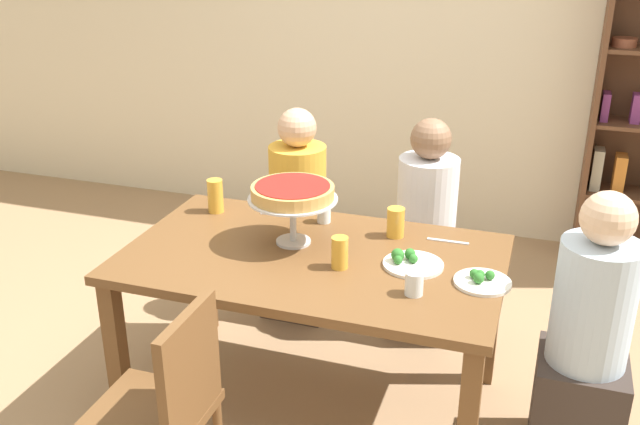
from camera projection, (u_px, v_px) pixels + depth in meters
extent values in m
plane|color=#9E7A56|center=(313.00, 400.00, 3.25)|extent=(12.00, 12.00, 0.00)
cube|color=beige|center=(422.00, 22.00, 4.63)|extent=(8.00, 0.12, 2.80)
cube|color=brown|center=(312.00, 259.00, 2.97)|extent=(1.57, 0.93, 0.04)
cube|color=brown|center=(117.00, 355.00, 2.97)|extent=(0.07, 0.07, 0.70)
cube|color=brown|center=(206.00, 270.00, 3.68)|extent=(0.07, 0.07, 0.70)
cube|color=brown|center=(491.00, 316.00, 3.26)|extent=(0.07, 0.07, 0.70)
cube|color=brown|center=(598.00, 87.00, 4.23)|extent=(0.03, 0.30, 2.20)
cube|color=#B2A88E|center=(597.00, 169.00, 4.41)|extent=(0.06, 0.13, 0.26)
cube|color=orange|center=(619.00, 173.00, 4.38)|extent=(0.07, 0.13, 0.23)
cube|color=#7A3370|center=(605.00, 106.00, 4.26)|extent=(0.04, 0.13, 0.17)
cube|color=#7A3370|center=(636.00, 108.00, 4.21)|extent=(0.05, 0.10, 0.17)
cylinder|color=brown|center=(624.00, 42.00, 4.10)|extent=(0.14, 0.14, 0.05)
cube|color=#382D28|center=(422.00, 289.00, 3.75)|extent=(0.34, 0.34, 0.45)
cylinder|color=silver|center=(427.00, 206.00, 3.56)|extent=(0.30, 0.30, 0.50)
sphere|color=#846047|center=(431.00, 139.00, 3.43)|extent=(0.20, 0.20, 0.20)
cube|color=#382D28|center=(576.00, 407.00, 2.85)|extent=(0.34, 0.34, 0.45)
cylinder|color=silver|center=(594.00, 304.00, 2.67)|extent=(0.30, 0.30, 0.50)
sphere|color=beige|center=(608.00, 218.00, 2.53)|extent=(0.20, 0.20, 0.20)
cube|color=#382D28|center=(299.00, 272.00, 3.93)|extent=(0.34, 0.34, 0.45)
cylinder|color=gold|center=(298.00, 192.00, 3.74)|extent=(0.30, 0.30, 0.50)
sphere|color=tan|center=(297.00, 128.00, 3.61)|extent=(0.20, 0.20, 0.20)
cube|color=brown|center=(148.00, 415.00, 2.49)|extent=(0.40, 0.40, 0.04)
cube|color=brown|center=(190.00, 370.00, 2.35)|extent=(0.04, 0.36, 0.42)
cylinder|color=brown|center=(138.00, 425.00, 2.78)|extent=(0.04, 0.04, 0.41)
cylinder|color=silver|center=(293.00, 241.00, 3.07)|extent=(0.15, 0.15, 0.01)
cylinder|color=silver|center=(293.00, 220.00, 3.03)|extent=(0.03, 0.03, 0.19)
cylinder|color=silver|center=(293.00, 199.00, 2.99)|extent=(0.38, 0.38, 0.01)
cylinder|color=tan|center=(293.00, 192.00, 2.98)|extent=(0.35, 0.35, 0.05)
cylinder|color=maroon|center=(293.00, 186.00, 2.97)|extent=(0.32, 0.32, 0.00)
cylinder|color=white|center=(482.00, 282.00, 2.73)|extent=(0.22, 0.22, 0.01)
sphere|color=#2D7028|center=(479.00, 278.00, 2.70)|extent=(0.04, 0.04, 0.04)
sphere|color=#2D7028|center=(480.00, 275.00, 2.73)|extent=(0.04, 0.04, 0.04)
sphere|color=#2D7028|center=(474.00, 274.00, 2.74)|extent=(0.04, 0.04, 0.04)
sphere|color=#2D7028|center=(490.00, 275.00, 2.73)|extent=(0.04, 0.04, 0.04)
cylinder|color=white|center=(413.00, 265.00, 2.86)|extent=(0.24, 0.24, 0.01)
sphere|color=#2D7028|center=(398.00, 260.00, 2.85)|extent=(0.04, 0.04, 0.04)
sphere|color=#2D7028|center=(398.00, 255.00, 2.87)|extent=(0.05, 0.05, 0.05)
sphere|color=#2D7028|center=(413.00, 259.00, 2.86)|extent=(0.04, 0.04, 0.04)
sphere|color=#2D7028|center=(410.00, 254.00, 2.89)|extent=(0.05, 0.05, 0.05)
cylinder|color=gold|center=(340.00, 253.00, 2.83)|extent=(0.07, 0.07, 0.13)
cylinder|color=gold|center=(215.00, 196.00, 3.36)|extent=(0.07, 0.07, 0.16)
cylinder|color=gold|center=(396.00, 222.00, 3.11)|extent=(0.08, 0.08, 0.13)
cylinder|color=white|center=(414.00, 283.00, 2.64)|extent=(0.07, 0.07, 0.09)
cylinder|color=white|center=(324.00, 213.00, 3.26)|extent=(0.06, 0.06, 0.09)
cube|color=silver|center=(448.00, 241.00, 3.08)|extent=(0.18, 0.02, 0.00)
cube|color=silver|center=(280.00, 214.00, 3.36)|extent=(0.18, 0.07, 0.00)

